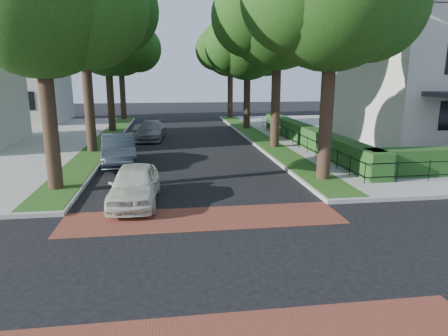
{
  "coord_description": "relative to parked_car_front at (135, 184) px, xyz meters",
  "views": [
    {
      "loc": [
        -1.04,
        -8.92,
        4.5
      ],
      "look_at": [
        0.69,
        3.42,
        1.6
      ],
      "focal_mm": 32.0,
      "sensor_mm": 36.0,
      "label": 1
    }
  ],
  "objects": [
    {
      "name": "crosswalk_far",
      "position": [
        2.3,
        -1.94,
        -0.69
      ],
      "size": [
        9.0,
        2.2,
        0.01
      ],
      "primitive_type": "cube",
      "color": "brown",
      "rests_on": "ground"
    },
    {
      "name": "parked_car_front",
      "position": [
        0.0,
        0.0,
        0.0
      ],
      "size": [
        1.8,
        4.15,
        1.39
      ],
      "primitive_type": "imported",
      "rotation": [
        0.0,
        0.0,
        -0.04
      ],
      "color": "silver",
      "rests_on": "ground"
    },
    {
      "name": "house_left_far",
      "position": [
        -13.19,
        26.86,
        4.34
      ],
      "size": [
        10.0,
        9.0,
        10.14
      ],
      "color": "beige",
      "rests_on": "sidewalk_nw"
    },
    {
      "name": "parked_car_middle",
      "position": [
        -1.3,
        6.66,
        0.07
      ],
      "size": [
        2.19,
        4.83,
        1.54
      ],
      "primitive_type": "imported",
      "rotation": [
        0.0,
        0.0,
        0.12
      ],
      "color": "#222C34",
      "rests_on": "ground"
    },
    {
      "name": "parked_car_rear",
      "position": [
        0.0,
        14.69,
        -0.03
      ],
      "size": [
        2.28,
        4.72,
        1.32
      ],
      "primitive_type": "imported",
      "rotation": [
        0.0,
        0.0,
        -0.09
      ],
      "color": "gray",
      "rests_on": "ground"
    },
    {
      "name": "grass_strip_nw",
      "position": [
        -3.1,
        13.96,
        -0.54
      ],
      "size": [
        1.6,
        29.8,
        0.02
      ],
      "primitive_type": "cube",
      "color": "#184012",
      "rests_on": "sidewalk_nw"
    },
    {
      "name": "fence_main_road",
      "position": [
        9.2,
        9.86,
        -0.1
      ],
      "size": [
        0.06,
        18.0,
        0.9
      ],
      "primitive_type": null,
      "color": "black",
      "rests_on": "sidewalk_ne"
    },
    {
      "name": "tree_left_back",
      "position": [
        -3.1,
        28.1,
        6.71
      ],
      "size": [
        7.75,
        6.66,
        10.44
      ],
      "color": "black",
      "rests_on": "sidewalk_nw"
    },
    {
      "name": "hedge_main_road",
      "position": [
        10.0,
        9.86,
        0.05
      ],
      "size": [
        1.0,
        18.0,
        1.2
      ],
      "primitive_type": "cube",
      "color": "#1F4718",
      "rests_on": "sidewalk_ne"
    },
    {
      "name": "sidewalk_ne",
      "position": [
        21.8,
        13.86,
        -0.62
      ],
      "size": [
        30.0,
        30.0,
        0.15
      ],
      "primitive_type": "cube",
      "color": "gray",
      "rests_on": "ground"
    },
    {
      "name": "tree_right_mid",
      "position": [
        7.91,
        10.11,
        7.29
      ],
      "size": [
        8.25,
        7.09,
        11.22
      ],
      "color": "black",
      "rests_on": "sidewalk_ne"
    },
    {
      "name": "tree_right_back",
      "position": [
        7.9,
        28.09,
        6.57
      ],
      "size": [
        7.5,
        6.45,
        10.2
      ],
      "color": "black",
      "rests_on": "sidewalk_ne"
    },
    {
      "name": "ground",
      "position": [
        2.3,
        -5.14,
        -0.7
      ],
      "size": [
        120.0,
        120.0,
        0.0
      ],
      "primitive_type": "plane",
      "color": "black",
      "rests_on": "ground"
    },
    {
      "name": "tree_left_mid",
      "position": [
        -3.09,
        10.11,
        7.65
      ],
      "size": [
        8.0,
        6.88,
        11.48
      ],
      "color": "black",
      "rests_on": "sidewalk_nw"
    },
    {
      "name": "tree_left_far",
      "position": [
        -3.1,
        19.08,
        6.42
      ],
      "size": [
        7.0,
        6.02,
        9.86
      ],
      "color": "black",
      "rests_on": "sidewalk_nw"
    },
    {
      "name": "tree_right_far",
      "position": [
        7.9,
        19.09,
        6.21
      ],
      "size": [
        7.25,
        6.23,
        9.74
      ],
      "color": "black",
      "rests_on": "sidewalk_ne"
    },
    {
      "name": "grass_strip_ne",
      "position": [
        7.7,
        13.96,
        -0.54
      ],
      "size": [
        1.6,
        29.8,
        0.02
      ],
      "primitive_type": "cube",
      "color": "#184012",
      "rests_on": "sidewalk_ne"
    }
  ]
}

